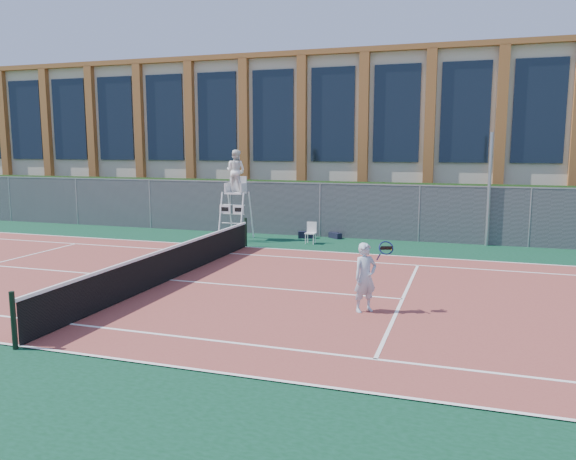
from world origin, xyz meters
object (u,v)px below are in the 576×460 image
(tennis_player, at_px, (365,277))
(umpire_chair, at_px, (236,174))
(steel_pole, at_px, (489,190))
(plastic_chair, at_px, (311,231))

(tennis_player, bearing_deg, umpire_chair, 128.73)
(steel_pole, height_order, plastic_chair, steel_pole)
(plastic_chair, bearing_deg, umpire_chair, -178.86)
(steel_pole, distance_m, umpire_chair, 9.67)
(plastic_chair, distance_m, tennis_player, 9.16)
(tennis_player, bearing_deg, plastic_chair, 113.22)
(umpire_chair, bearing_deg, plastic_chair, 1.14)
(tennis_player, bearing_deg, steel_pole, 74.26)
(umpire_chair, distance_m, plastic_chair, 3.77)
(umpire_chair, height_order, plastic_chair, umpire_chair)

